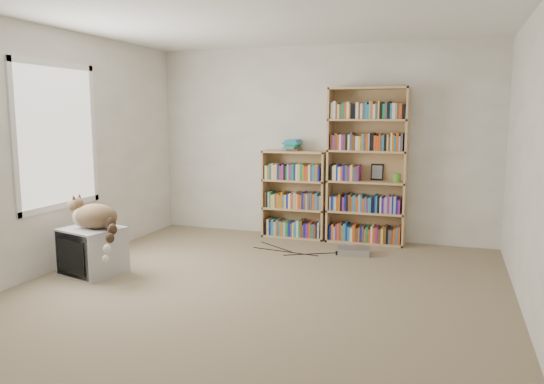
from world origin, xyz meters
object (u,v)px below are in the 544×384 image
(bookcase_short, at_px, (295,198))
(dvd_player, at_px, (353,251))
(crt_tv, at_px, (93,251))
(bookcase_tall, at_px, (367,171))
(cat, at_px, (97,220))

(bookcase_short, xyz_separation_m, dvd_player, (0.91, -0.66, -0.48))
(crt_tv, distance_m, bookcase_short, 2.72)
(crt_tv, bearing_deg, bookcase_tall, 57.55)
(cat, distance_m, bookcase_short, 2.68)
(cat, bearing_deg, bookcase_short, 56.66)
(crt_tv, xyz_separation_m, cat, (0.10, -0.04, 0.33))
(bookcase_tall, relative_size, bookcase_short, 1.70)
(bookcase_short, bearing_deg, crt_tv, -123.59)
(cat, distance_m, bookcase_tall, 3.29)
(bookcase_tall, height_order, dvd_player, bookcase_tall)
(bookcase_short, height_order, dvd_player, bookcase_short)
(bookcase_tall, distance_m, bookcase_short, 1.02)
(crt_tv, bearing_deg, bookcase_short, 71.23)
(bookcase_tall, xyz_separation_m, bookcase_short, (-0.94, -0.00, -0.40))
(crt_tv, height_order, dvd_player, crt_tv)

